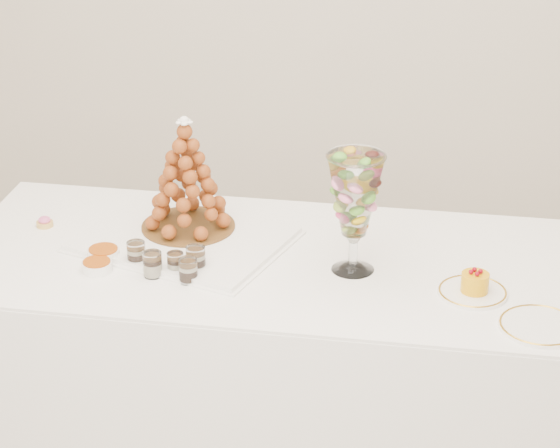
# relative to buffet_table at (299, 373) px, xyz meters

# --- Properties ---
(buffet_table) EXTENTS (2.10, 0.87, 0.79)m
(buffet_table) POSITION_rel_buffet_table_xyz_m (0.00, 0.00, 0.00)
(buffet_table) COLOR white
(buffet_table) RESTS_ON ground
(lace_tray) EXTENTS (0.69, 0.59, 0.02)m
(lace_tray) POSITION_rel_buffet_table_xyz_m (-0.37, 0.05, 0.41)
(lace_tray) COLOR white
(lace_tray) RESTS_ON buffet_table
(macaron_vase) EXTENTS (0.16, 0.16, 0.35)m
(macaron_vase) POSITION_rel_buffet_table_xyz_m (0.16, -0.03, 0.63)
(macaron_vase) COLOR white
(macaron_vase) RESTS_ON buffet_table
(cake_plate) EXTENTS (0.19, 0.19, 0.01)m
(cake_plate) POSITION_rel_buffet_table_xyz_m (0.51, -0.11, 0.40)
(cake_plate) COLOR white
(cake_plate) RESTS_ON buffet_table
(spare_plate) EXTENTS (0.22, 0.22, 0.01)m
(spare_plate) POSITION_rel_buffet_table_xyz_m (0.69, -0.26, 0.40)
(spare_plate) COLOR white
(spare_plate) RESTS_ON buffet_table
(pink_tart) EXTENTS (0.05, 0.05, 0.03)m
(pink_tart) POSITION_rel_buffet_table_xyz_m (-0.83, 0.08, 0.41)
(pink_tart) COLOR tan
(pink_tart) RESTS_ON buffet_table
(verrine_a) EXTENTS (0.07, 0.07, 0.07)m
(verrine_a) POSITION_rel_buffet_table_xyz_m (-0.47, -0.12, 0.43)
(verrine_a) COLOR white
(verrine_a) RESTS_ON buffet_table
(verrine_b) EXTENTS (0.05, 0.05, 0.07)m
(verrine_b) POSITION_rel_buffet_table_xyz_m (-0.34, -0.15, 0.43)
(verrine_b) COLOR white
(verrine_b) RESTS_ON buffet_table
(verrine_c) EXTENTS (0.07, 0.07, 0.08)m
(verrine_c) POSITION_rel_buffet_table_xyz_m (-0.29, -0.12, 0.43)
(verrine_c) COLOR white
(verrine_c) RESTS_ON buffet_table
(verrine_d) EXTENTS (0.06, 0.06, 0.07)m
(verrine_d) POSITION_rel_buffet_table_xyz_m (-0.40, -0.18, 0.43)
(verrine_d) COLOR white
(verrine_d) RESTS_ON buffet_table
(verrine_e) EXTENTS (0.05, 0.05, 0.07)m
(verrine_e) POSITION_rel_buffet_table_xyz_m (-0.29, -0.19, 0.43)
(verrine_e) COLOR white
(verrine_e) RESTS_ON buffet_table
(ramekin_back) EXTENTS (0.10, 0.10, 0.03)m
(ramekin_back) POSITION_rel_buffet_table_xyz_m (-0.57, -0.10, 0.41)
(ramekin_back) COLOR white
(ramekin_back) RESTS_ON buffet_table
(ramekin_front) EXTENTS (0.09, 0.09, 0.03)m
(ramekin_front) POSITION_rel_buffet_table_xyz_m (-0.57, -0.18, 0.41)
(ramekin_front) COLOR white
(ramekin_front) RESTS_ON buffet_table
(croquembouche) EXTENTS (0.29, 0.29, 0.36)m
(croquembouche) POSITION_rel_buffet_table_xyz_m (-0.37, 0.12, 0.59)
(croquembouche) COLOR brown
(croquembouche) RESTS_ON lace_tray
(mousse_cake) EXTENTS (0.08, 0.08, 0.07)m
(mousse_cake) POSITION_rel_buffet_table_xyz_m (0.51, -0.11, 0.43)
(mousse_cake) COLOR #E8A10A
(mousse_cake) RESTS_ON cake_plate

